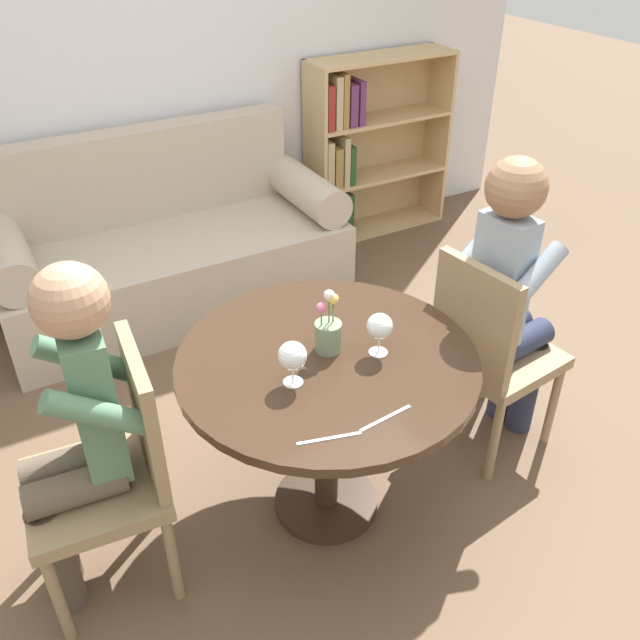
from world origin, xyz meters
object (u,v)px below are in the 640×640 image
Objects in this scene: chair_right at (489,349)px; wine_glass_left at (292,357)px; person_left at (75,435)px; chair_left at (115,466)px; wine_glass_right at (380,327)px; person_right at (509,299)px; couch at (170,251)px; bookshelf_right at (359,149)px; flower_vase at (328,332)px.

chair_right is 5.91× the size of wine_glass_left.
wine_glass_left is (0.65, -0.16, 0.15)m from person_left.
chair_left is 0.95m from wine_glass_right.
person_right is 0.98m from wine_glass_left.
couch reaches higher than chair_right.
couch reaches higher than wine_glass_right.
person_right is (1.62, -0.09, 0.03)m from person_left.
wine_glass_left is at bearing 80.83° from chair_left.
bookshelf_right is at bearing 59.31° from wine_glass_right.
chair_left is 5.91× the size of wine_glass_left.
flower_vase is (0.18, 0.10, -0.03)m from wine_glass_left.
bookshelf_right reaches higher than chair_left.
bookshelf_right is 1.26× the size of chair_left.
chair_right is 1.55m from person_left.
chair_left is 0.80m from flower_vase.
person_left is at bearing -116.40° from couch.
chair_left is (-0.72, -1.65, 0.18)m from couch.
person_right reaches higher than bookshelf_right.
flower_vase is (0.75, -0.04, 0.29)m from chair_left.
person_left reaches higher than couch.
bookshelf_right is 0.93× the size of person_left.
couch is 1.76m from flower_vase.
person_right reaches higher than wine_glass_right.
couch is 8.05× the size of flower_vase.
chair_left is at bearing 170.80° from wine_glass_right.
couch is at bearing 90.83° from flower_vase.
couch is 1.81m from chair_left.
wine_glass_right is at bearing 88.02° from chair_right.
bookshelf_right is 2.40m from flower_vase.
person_right is at bearing -106.10° from bookshelf_right.
bookshelf_right is 7.47× the size of wine_glass_right.
person_right is at bearing -64.88° from couch.
wine_glass_right is (-0.56, -0.05, 0.32)m from chair_right.
chair_left is at bearing 165.64° from wine_glass_left.
flower_vase is (-0.14, 0.10, -0.03)m from wine_glass_right.
wine_glass_left is 0.21m from flower_vase.
person_left is at bearing 166.38° from wine_glass_left.
person_left is (-1.54, 0.11, 0.16)m from chair_right.
bookshelf_right is 2.12m from chair_right.
person_left is (-2.20, -1.90, 0.09)m from bookshelf_right.
wine_glass_right is (-1.22, -2.06, 0.25)m from bookshelf_right.
wine_glass_left is at bearing -126.84° from bookshelf_right.
bookshelf_right is 0.89× the size of person_right.
chair_right is at bearing 91.19° from person_left.
wine_glass_left is at bearing 81.58° from person_left.
wine_glass_left is (-0.97, -0.07, 0.13)m from person_right.
chair_right is at bearing 91.48° from chair_left.
couch is 12.09× the size of wine_glass_left.
flower_vase reaches higher than wine_glass_left.
wine_glass_right is (-0.65, -0.07, 0.13)m from person_right.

